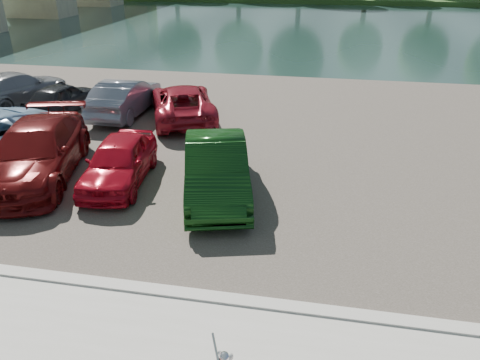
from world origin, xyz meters
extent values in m
cube|color=#B1AFA6|center=(0.00, 2.00, 0.07)|extent=(60.00, 0.30, 0.14)
cube|color=#413C35|center=(0.00, 11.00, 0.02)|extent=(60.00, 18.00, 0.04)
cube|color=#1C3230|center=(0.00, 40.00, 0.00)|extent=(120.00, 40.00, 0.00)
cylinder|color=silver|center=(0.70, -0.28, 1.13)|extent=(0.31, 0.71, 0.04)
sphere|color=silver|center=(0.80, -0.24, 1.05)|extent=(0.21, 0.21, 0.16)
sphere|color=silver|center=(0.86, -0.21, 1.05)|extent=(0.14, 0.14, 0.11)
imported|color=#540C0C|center=(-6.12, 6.30, 0.81)|extent=(3.49, 5.71, 1.55)
imported|color=#A60B1B|center=(-3.68, 6.41, 0.68)|extent=(1.96, 3.93, 1.29)
imported|color=#0E340F|center=(-0.85, 6.21, 0.79)|extent=(2.70, 4.79, 1.49)
imported|color=gray|center=(-11.10, 12.70, 0.74)|extent=(3.15, 5.20, 1.41)
imported|color=black|center=(-8.63, 12.04, 0.65)|extent=(1.79, 3.73, 1.23)
imported|color=slate|center=(-6.00, 12.26, 0.75)|extent=(1.53, 4.34, 1.43)
imported|color=maroon|center=(-3.59, 12.15, 0.71)|extent=(3.86, 5.32, 1.34)
camera|label=1|loc=(1.85, -4.67, 5.87)|focal=35.00mm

